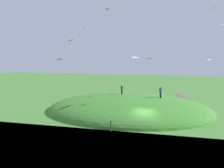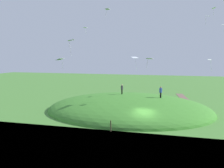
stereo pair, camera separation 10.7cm
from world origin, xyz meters
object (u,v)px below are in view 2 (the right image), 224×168
(kite_6, at_px, (60,59))
(kite_9, at_px, (135,58))
(person_near_shore, at_px, (122,88))
(kite_5, at_px, (210,61))
(kite_0, at_px, (149,59))
(mooring_post, at_px, (111,126))
(kite_7, at_px, (214,8))
(kite_10, at_px, (85,28))
(kite_2, at_px, (224,25))
(kite_1, at_px, (107,10))
(kite_8, at_px, (71,41))
(person_watching_kites, at_px, (161,91))
(kite_3, at_px, (207,17))

(kite_6, relative_size, kite_9, 0.69)
(person_near_shore, height_order, kite_5, kite_5)
(kite_0, bearing_deg, mooring_post, 125.96)
(kite_9, bearing_deg, kite_7, -54.30)
(kite_7, bearing_deg, kite_10, 90.55)
(kite_2, relative_size, kite_5, 0.64)
(kite_6, bearing_deg, kite_7, -52.56)
(kite_2, xyz_separation_m, kite_9, (-14.24, 14.75, -6.17))
(kite_1, xyz_separation_m, kite_7, (11.03, -15.64, 1.45))
(kite_8, relative_size, kite_10, 1.74)
(person_near_shore, relative_size, kite_7, 1.27)
(kite_1, distance_m, kite_5, 22.72)
(person_near_shore, bearing_deg, kite_10, -31.50)
(kite_5, distance_m, kite_9, 17.18)
(person_watching_kites, distance_m, kite_3, 13.06)
(kite_0, height_order, mooring_post, kite_0)
(kite_8, bearing_deg, person_watching_kites, -53.61)
(kite_1, xyz_separation_m, kite_3, (5.43, -13.98, -0.73))
(person_watching_kites, height_order, kite_5, kite_5)
(kite_6, bearing_deg, person_watching_kites, -53.23)
(person_near_shore, distance_m, kite_8, 12.97)
(kite_2, height_order, kite_9, kite_2)
(kite_1, relative_size, kite_9, 0.54)
(kite_2, bearing_deg, kite_6, 132.48)
(kite_8, bearing_deg, mooring_post, -114.66)
(kite_2, xyz_separation_m, kite_7, (-5.61, 2.73, 2.15))
(kite_0, distance_m, kite_2, 24.38)
(mooring_post, bearing_deg, kite_3, -44.01)
(kite_5, bearing_deg, kite_0, 152.49)
(person_near_shore, bearing_deg, kite_8, 62.80)
(kite_6, bearing_deg, kite_8, -49.71)
(kite_0, relative_size, kite_1, 1.12)
(kite_7, bearing_deg, kite_8, 127.26)
(person_near_shore, height_order, mooring_post, person_near_shore)
(kite_3, xyz_separation_m, kite_7, (5.60, -1.66, 2.18))
(kite_2, bearing_deg, kite_10, 102.73)
(kite_3, bearing_deg, kite_9, 106.31)
(kite_7, xyz_separation_m, kite_8, (-14.87, 19.55, -5.97))
(kite_2, distance_m, kite_6, 32.42)
(kite_2, distance_m, mooring_post, 31.67)
(kite_1, xyz_separation_m, kite_2, (16.64, -18.37, -0.70))
(kite_2, relative_size, kite_8, 0.66)
(kite_3, distance_m, kite_6, 22.54)
(kite_1, height_order, mooring_post, kite_1)
(kite_7, bearing_deg, kite_1, 125.20)
(kite_3, bearing_deg, kite_2, -21.38)
(kite_1, distance_m, kite_2, 24.79)
(kite_0, xyz_separation_m, kite_6, (-1.15, 11.50, -0.09))
(kite_5, bearing_deg, mooring_post, 147.27)
(kite_6, bearing_deg, mooring_post, -104.08)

